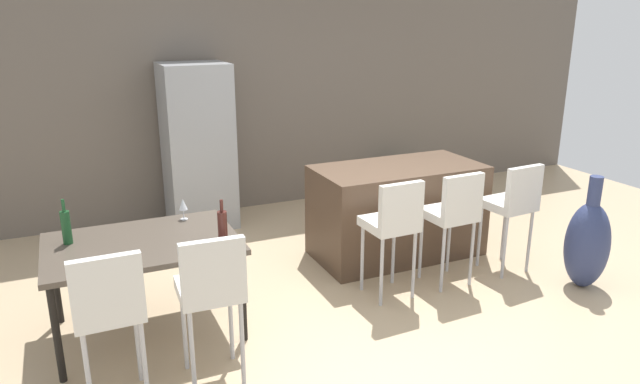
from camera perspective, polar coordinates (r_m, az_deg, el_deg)
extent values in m
plane|color=tan|center=(5.16, 4.75, -9.81)|extent=(10.00, 10.00, 0.00)
cube|color=#665B51|center=(7.19, -5.76, 9.99)|extent=(10.00, 0.12, 2.90)
cube|color=#4C3828|center=(5.81, 7.62, -1.84)|extent=(1.65, 0.83, 0.92)
cube|color=silver|center=(4.89, 6.85, -3.14)|extent=(0.41, 0.41, 0.08)
cube|color=silver|center=(4.69, 8.06, -1.26)|extent=(0.40, 0.07, 0.36)
cylinder|color=#B2B2B7|center=(5.07, 4.20, -6.52)|extent=(0.03, 0.03, 0.61)
cylinder|color=#B2B2B7|center=(5.23, 7.26, -5.87)|extent=(0.03, 0.03, 0.61)
cylinder|color=#B2B2B7|center=(4.82, 6.11, -7.88)|extent=(0.03, 0.03, 0.61)
cylinder|color=#B2B2B7|center=(4.98, 9.27, -7.14)|extent=(0.03, 0.03, 0.61)
cube|color=silver|center=(5.22, 12.59, -2.14)|extent=(0.42, 0.42, 0.08)
cube|color=silver|center=(5.03, 13.95, -0.33)|extent=(0.40, 0.08, 0.36)
cylinder|color=#B2B2B7|center=(5.36, 9.94, -5.38)|extent=(0.03, 0.03, 0.61)
cylinder|color=#B2B2B7|center=(5.55, 12.62, -4.77)|extent=(0.03, 0.03, 0.61)
cylinder|color=#B2B2B7|center=(5.13, 12.05, -6.57)|extent=(0.03, 0.03, 0.61)
cylinder|color=#B2B2B7|center=(5.32, 14.77, -5.88)|extent=(0.03, 0.03, 0.61)
cube|color=silver|center=(5.63, 18.08, -1.16)|extent=(0.43, 0.43, 0.08)
cube|color=silver|center=(5.46, 19.56, 0.55)|extent=(0.40, 0.09, 0.36)
cylinder|color=#B2B2B7|center=(5.74, 15.50, -4.24)|extent=(0.03, 0.03, 0.61)
cylinder|color=#B2B2B7|center=(5.95, 17.73, -3.65)|extent=(0.03, 0.03, 0.61)
cylinder|color=#B2B2B7|center=(5.53, 17.79, -5.26)|extent=(0.03, 0.03, 0.61)
cylinder|color=#B2B2B7|center=(5.76, 20.01, -4.60)|extent=(0.03, 0.03, 0.61)
cube|color=#4C4238|center=(4.46, -17.21, -4.92)|extent=(1.37, 0.97, 0.04)
cylinder|color=black|center=(4.97, -24.71, -8.06)|extent=(0.05, 0.05, 0.70)
cylinder|color=black|center=(5.08, -10.45, -6.17)|extent=(0.05, 0.05, 0.70)
cylinder|color=black|center=(4.21, -24.61, -12.70)|extent=(0.05, 0.05, 0.70)
cylinder|color=black|center=(4.33, -7.65, -10.29)|extent=(0.05, 0.05, 0.70)
cube|color=silver|center=(3.75, -20.22, -10.72)|extent=(0.40, 0.40, 0.08)
cube|color=silver|center=(3.50, -20.34, -8.76)|extent=(0.40, 0.06, 0.36)
cylinder|color=#B2B2B7|center=(4.05, -22.23, -14.34)|extent=(0.03, 0.03, 0.61)
cylinder|color=#B2B2B7|center=(4.06, -17.62, -13.73)|extent=(0.03, 0.03, 0.61)
cylinder|color=#B2B2B7|center=(3.78, -21.94, -16.76)|extent=(0.03, 0.03, 0.61)
cylinder|color=#B2B2B7|center=(3.79, -16.94, -16.09)|extent=(0.03, 0.03, 0.61)
cube|color=silver|center=(3.82, -10.86, -9.39)|extent=(0.42, 0.42, 0.08)
cube|color=silver|center=(3.57, -10.52, -7.38)|extent=(0.40, 0.08, 0.36)
cylinder|color=#B2B2B7|center=(4.10, -13.28, -13.05)|extent=(0.03, 0.03, 0.61)
cylinder|color=#B2B2B7|center=(4.14, -8.81, -12.42)|extent=(0.03, 0.03, 0.61)
cylinder|color=#B2B2B7|center=(3.83, -12.51, -15.36)|extent=(0.03, 0.03, 0.61)
cylinder|color=#B2B2B7|center=(3.88, -7.70, -14.63)|extent=(0.03, 0.03, 0.61)
cylinder|color=#471E19|center=(4.30, -9.62, -3.32)|extent=(0.07, 0.07, 0.22)
cylinder|color=#471E19|center=(4.25, -9.73, -1.35)|extent=(0.02, 0.02, 0.09)
cylinder|color=#194723|center=(4.56, -23.81, -3.24)|extent=(0.07, 0.07, 0.25)
cylinder|color=#194723|center=(4.50, -24.07, -1.22)|extent=(0.02, 0.02, 0.09)
cylinder|color=silver|center=(4.83, -13.30, -2.62)|extent=(0.06, 0.06, 0.00)
cylinder|color=silver|center=(4.81, -13.33, -2.15)|extent=(0.01, 0.01, 0.08)
cone|color=silver|center=(4.79, -13.40, -1.18)|extent=(0.07, 0.07, 0.09)
cube|color=#939699|center=(6.62, -12.00, 4.43)|extent=(0.72, 0.68, 1.84)
ellipsoid|color=navy|center=(5.62, 24.90, -4.80)|extent=(0.38, 0.38, 0.78)
cylinder|color=navy|center=(5.46, 25.56, 0.09)|extent=(0.11, 0.11, 0.26)
cylinder|color=beige|center=(7.85, 8.35, 0.49)|extent=(0.24, 0.24, 0.22)
sphere|color=#2D6B33|center=(7.78, 8.43, 2.29)|extent=(0.32, 0.32, 0.32)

